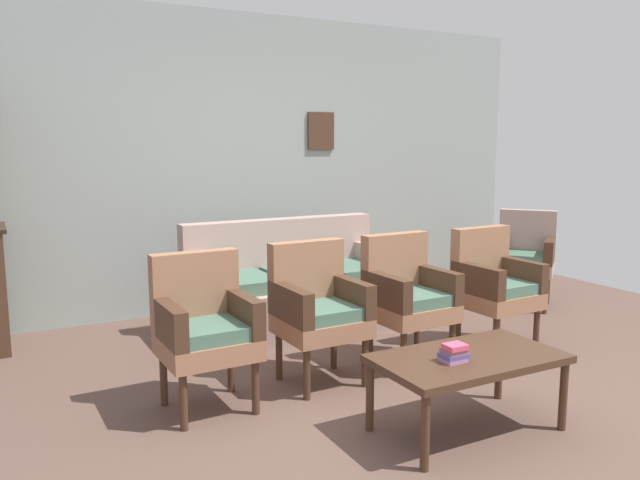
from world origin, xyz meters
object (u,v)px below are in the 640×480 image
at_px(book_stack_on_table, 454,353).
at_px(floor_vase_by_wall, 497,258).
at_px(armchair_row_middle, 407,293).
at_px(coffee_table, 468,363).
at_px(wingback_chair_by_fireplace, 525,254).
at_px(floral_couch, 294,291).
at_px(armchair_by_doorway, 204,324).
at_px(armchair_near_cabinet, 494,282).
at_px(armchair_near_couch_end, 318,306).

relative_size(book_stack_on_table, floor_vase_by_wall, 0.23).
height_order(armchair_row_middle, coffee_table, armchair_row_middle).
height_order(wingback_chair_by_fireplace, book_stack_on_table, wingback_chair_by_fireplace).
relative_size(floral_couch, coffee_table, 1.73).
bearing_deg(armchair_by_doorway, armchair_row_middle, 2.82).
bearing_deg(armchair_by_doorway, coffee_table, -39.92).
distance_m(armchair_near_cabinet, wingback_chair_by_fireplace, 1.39).
bearing_deg(armchair_near_cabinet, armchair_by_doorway, -178.79).
bearing_deg(floor_vase_by_wall, armchair_near_couch_end, -152.50).
bearing_deg(wingback_chair_by_fireplace, armchair_near_cabinet, -145.09).
bearing_deg(floor_vase_by_wall, armchair_by_doorway, -156.69).
distance_m(armchair_by_doorway, armchair_near_cabinet, 2.26).
distance_m(armchair_near_couch_end, armchair_near_cabinet, 1.49).
relative_size(floral_couch, armchair_row_middle, 1.92).
bearing_deg(wingback_chair_by_fireplace, armchair_row_middle, -158.10).
xyz_separation_m(armchair_by_doorway, book_stack_on_table, (1.01, -0.99, -0.03)).
relative_size(coffee_table, book_stack_on_table, 7.40).
height_order(floral_couch, armchair_near_cabinet, same).
distance_m(armchair_by_doorway, coffee_table, 1.49).
bearing_deg(armchair_near_couch_end, book_stack_on_table, -77.17).
height_order(armchair_row_middle, floor_vase_by_wall, armchair_row_middle).
height_order(armchair_near_couch_end, wingback_chair_by_fireplace, same).
bearing_deg(floral_couch, armchair_by_doorway, -134.55).
xyz_separation_m(floral_couch, wingback_chair_by_fireplace, (2.28, -0.29, 0.17)).
relative_size(armchair_near_couch_end, armchair_row_middle, 1.00).
xyz_separation_m(armchair_by_doorway, armchair_near_cabinet, (2.26, 0.05, 0.00)).
xyz_separation_m(armchair_near_couch_end, book_stack_on_table, (0.24, -1.05, -0.03)).
distance_m(armchair_near_couch_end, book_stack_on_table, 1.08).
bearing_deg(book_stack_on_table, coffee_table, 16.79).
distance_m(armchair_near_couch_end, armchair_row_middle, 0.71).
bearing_deg(armchair_by_doorway, floral_couch, 45.45).
distance_m(floral_couch, coffee_table, 2.09).
distance_m(wingback_chair_by_fireplace, coffee_table, 2.89).
xyz_separation_m(floral_couch, armchair_near_couch_end, (-0.35, -1.08, 0.17)).
relative_size(armchair_near_cabinet, wingback_chair_by_fireplace, 1.00).
relative_size(armchair_row_middle, floor_vase_by_wall, 1.55).
height_order(armchair_by_doorway, coffee_table, armchair_by_doorway).
relative_size(floral_couch, armchair_near_cabinet, 1.92).
bearing_deg(coffee_table, wingback_chair_by_fireplace, 38.49).
xyz_separation_m(floral_couch, book_stack_on_table, (-0.11, -2.13, 0.14)).
bearing_deg(book_stack_on_table, armchair_by_doorway, 135.44).
height_order(armchair_near_couch_end, armchair_near_cabinet, same).
bearing_deg(coffee_table, armchair_by_doorway, 140.08).
bearing_deg(armchair_row_middle, armchair_by_doorway, -177.18).
xyz_separation_m(armchair_near_couch_end, armchair_near_cabinet, (1.49, -0.01, 0.00)).
xyz_separation_m(armchair_by_doorway, coffee_table, (1.14, -0.95, -0.12)).
relative_size(armchair_near_cabinet, book_stack_on_table, 6.66).
relative_size(armchair_by_doorway, coffee_table, 0.90).
height_order(armchair_row_middle, wingback_chair_by_fireplace, same).
bearing_deg(floor_vase_by_wall, wingback_chair_by_fireplace, -117.81).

